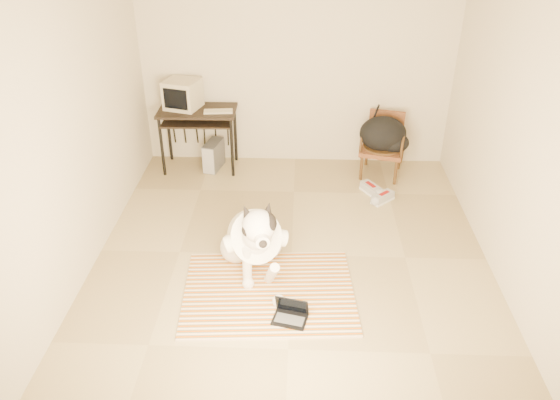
# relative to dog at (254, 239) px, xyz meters

# --- Properties ---
(floor) EXTENTS (4.50, 4.50, 0.00)m
(floor) POSITION_rel_dog_xyz_m (0.36, 0.27, -0.38)
(floor) COLOR tan
(floor) RESTS_ON ground
(wall_back) EXTENTS (4.50, 0.00, 4.50)m
(wall_back) POSITION_rel_dog_xyz_m (0.36, 2.52, 0.97)
(wall_back) COLOR beige
(wall_back) RESTS_ON floor
(wall_front) EXTENTS (4.50, 0.00, 4.50)m
(wall_front) POSITION_rel_dog_xyz_m (0.36, -1.98, 0.97)
(wall_front) COLOR beige
(wall_front) RESTS_ON floor
(wall_left) EXTENTS (0.00, 4.50, 4.50)m
(wall_left) POSITION_rel_dog_xyz_m (-1.64, 0.27, 0.97)
(wall_left) COLOR beige
(wall_left) RESTS_ON floor
(wall_right) EXTENTS (0.00, 4.50, 4.50)m
(wall_right) POSITION_rel_dog_xyz_m (2.36, 0.27, 0.97)
(wall_right) COLOR beige
(wall_right) RESTS_ON floor
(rug) EXTENTS (1.67, 1.32, 0.02)m
(rug) POSITION_rel_dog_xyz_m (0.16, -0.34, -0.37)
(rug) COLOR #C3590A
(rug) RESTS_ON floor
(dog) EXTENTS (0.68, 1.24, 0.96)m
(dog) POSITION_rel_dog_xyz_m (0.00, 0.00, 0.00)
(dog) COLOR white
(dog) RESTS_ON rug
(laptop) EXTENTS (0.34, 0.28, 0.21)m
(laptop) POSITION_rel_dog_xyz_m (0.37, -0.70, -0.31)
(laptop) COLOR black
(laptop) RESTS_ON rug
(computer_desk) EXTENTS (1.00, 0.56, 0.82)m
(computer_desk) POSITION_rel_dog_xyz_m (-0.90, 2.20, 0.33)
(computer_desk) COLOR black
(computer_desk) RESTS_ON floor
(crt_monitor) EXTENTS (0.50, 0.48, 0.36)m
(crt_monitor) POSITION_rel_dog_xyz_m (-1.08, 2.27, 0.63)
(crt_monitor) COLOR #BBAF92
(crt_monitor) RESTS_ON computer_desk
(desk_keyboard) EXTENTS (0.37, 0.17, 0.02)m
(desk_keyboard) POSITION_rel_dog_xyz_m (-0.62, 2.13, 0.46)
(desk_keyboard) COLOR #BBAF92
(desk_keyboard) RESTS_ON computer_desk
(pc_tower) EXTENTS (0.25, 0.43, 0.38)m
(pc_tower) POSITION_rel_dog_xyz_m (-0.72, 2.19, -0.19)
(pc_tower) COLOR #505053
(pc_tower) RESTS_ON floor
(rattan_chair) EXTENTS (0.64, 0.63, 0.80)m
(rattan_chair) POSITION_rel_dog_xyz_m (1.50, 2.15, 0.03)
(rattan_chair) COLOR brown
(rattan_chair) RESTS_ON floor
(backpack) EXTENTS (0.62, 0.49, 0.44)m
(backpack) POSITION_rel_dog_xyz_m (1.50, 2.09, 0.19)
(backpack) COLOR black
(backpack) RESTS_ON rattan_chair
(sneaker_left) EXTENTS (0.28, 0.35, 0.12)m
(sneaker_left) POSITION_rel_dog_xyz_m (1.32, 1.59, -0.33)
(sneaker_left) COLOR silver
(sneaker_left) RESTS_ON floor
(sneaker_right) EXTENTS (0.31, 0.30, 0.11)m
(sneaker_right) POSITION_rel_dog_xyz_m (1.43, 1.40, -0.33)
(sneaker_right) COLOR silver
(sneaker_right) RESTS_ON floor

